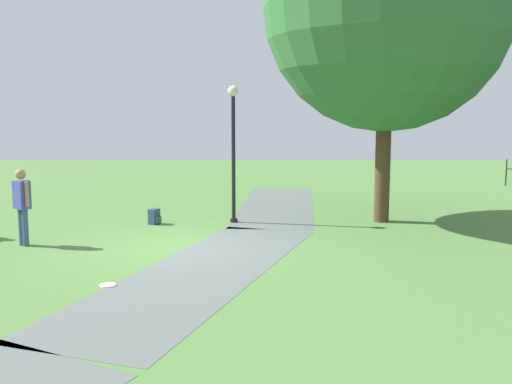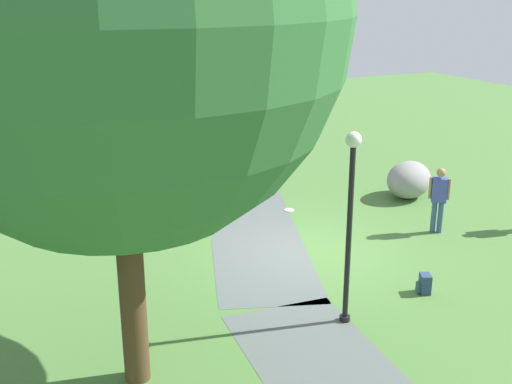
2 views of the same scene
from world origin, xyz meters
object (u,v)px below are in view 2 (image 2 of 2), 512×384
at_px(large_shade_tree, 113,15).
at_px(man_near_boulder, 439,196).
at_px(lawn_boulder, 409,180).
at_px(backpack_by_boulder, 412,177).
at_px(frisbee_on_grass, 289,210).
at_px(lamp_post, 350,208).
at_px(spare_backpack_on_lawn, 424,284).

distance_m(large_shade_tree, man_near_boulder, 9.98).
xyz_separation_m(lawn_boulder, backpack_by_boulder, (1.05, -0.98, -0.34)).
height_order(large_shade_tree, lawn_boulder, large_shade_tree).
distance_m(lawn_boulder, frisbee_on_grass, 3.74).
height_order(backpack_by_boulder, frisbee_on_grass, backpack_by_boulder).
xyz_separation_m(lawn_boulder, frisbee_on_grass, (0.46, 3.68, -0.52)).
bearing_deg(lamp_post, backpack_by_boulder, -46.07).
xyz_separation_m(backpack_by_boulder, frisbee_on_grass, (-0.58, 4.66, -0.18)).
distance_m(man_near_boulder, frisbee_on_grass, 4.06).
bearing_deg(large_shade_tree, backpack_by_boulder, -58.50).
xyz_separation_m(lawn_boulder, spare_backpack_on_lawn, (-4.99, 3.51, -0.34)).
bearing_deg(lamp_post, large_shade_tree, 91.69).
relative_size(man_near_boulder, spare_backpack_on_lawn, 4.18).
xyz_separation_m(lamp_post, backpack_by_boulder, (6.31, -6.55, -2.01)).
xyz_separation_m(lawn_boulder, man_near_boulder, (-2.52, 1.10, 0.44)).
bearing_deg(lawn_boulder, backpack_by_boulder, -43.05).
bearing_deg(frisbee_on_grass, large_shade_tree, 135.08).
bearing_deg(lawn_boulder, large_shade_tree, 119.49).
distance_m(backpack_by_boulder, frisbee_on_grass, 4.70).
height_order(large_shade_tree, backpack_by_boulder, large_shade_tree).
distance_m(spare_backpack_on_lawn, frisbee_on_grass, 5.47).
bearing_deg(man_near_boulder, large_shade_tree, 108.78).
bearing_deg(lawn_boulder, lamp_post, 133.37).
bearing_deg(large_shade_tree, lamp_post, -88.31).
distance_m(lawn_boulder, man_near_boulder, 2.78).
xyz_separation_m(lamp_post, spare_backpack_on_lawn, (0.26, -2.05, -2.01)).
distance_m(large_shade_tree, lamp_post, 5.15).
distance_m(lamp_post, spare_backpack_on_lawn, 2.89).
distance_m(lamp_post, backpack_by_boulder, 9.31).
height_order(lamp_post, frisbee_on_grass, lamp_post).
xyz_separation_m(large_shade_tree, frisbee_on_grass, (5.84, -5.82, -5.52)).
xyz_separation_m(lamp_post, man_near_boulder, (2.74, -4.46, -1.23)).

